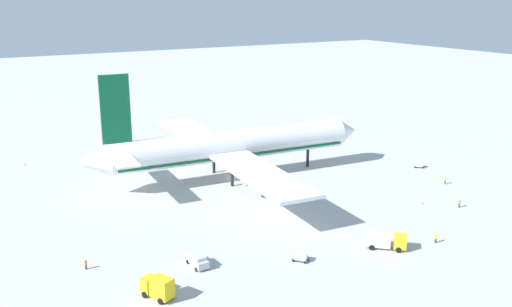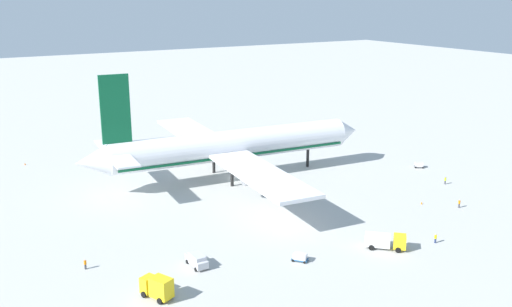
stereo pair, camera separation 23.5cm
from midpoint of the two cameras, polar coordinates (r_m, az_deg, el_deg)
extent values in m
plane|color=#B2B2AD|center=(129.95, -2.17, -2.41)|extent=(600.00, 600.00, 0.00)
cylinder|color=white|center=(127.77, -2.20, 0.89)|extent=(56.01, 11.11, 6.69)
cone|color=white|center=(142.35, 9.12, 2.24)|extent=(5.86, 6.96, 6.56)
cone|color=white|center=(119.25, -16.06, -0.80)|extent=(7.18, 6.87, 6.36)
cube|color=#0C5933|center=(117.81, -13.87, 4.34)|extent=(6.02, 0.98, 13.98)
cube|color=white|center=(125.78, -14.45, 0.79)|extent=(5.25, 11.07, 0.36)
cube|color=white|center=(113.71, -13.14, -0.69)|extent=(5.25, 11.07, 0.36)
cube|color=white|center=(144.60, -6.31, 2.15)|extent=(11.54, 32.83, 0.70)
cylinder|color=slate|center=(141.00, -5.24, 1.00)|extent=(5.41, 3.65, 3.25)
cube|color=white|center=(109.98, 0.55, -2.10)|extent=(11.54, 32.83, 0.70)
cylinder|color=slate|center=(115.13, -0.08, -2.31)|extent=(5.27, 3.67, 3.28)
cylinder|color=black|center=(137.90, 5.25, -0.44)|extent=(0.70, 0.70, 4.40)
cylinder|color=black|center=(133.00, -4.20, -1.03)|extent=(0.70, 0.70, 4.40)
cylinder|color=black|center=(123.56, -2.36, -2.31)|extent=(0.70, 0.70, 4.40)
cube|color=#0C5933|center=(128.25, -2.20, 0.10)|extent=(53.77, 10.60, 0.50)
cube|color=yellow|center=(96.44, 14.28, -8.54)|extent=(2.88, 2.88, 2.17)
cube|color=silver|center=(96.40, 12.13, -8.46)|extent=(4.41, 4.33, 2.01)
cube|color=black|center=(96.26, 14.72, -8.27)|extent=(1.26, 1.33, 0.95)
cylinder|color=black|center=(97.83, 14.11, -8.87)|extent=(0.86, 0.84, 0.90)
cylinder|color=black|center=(95.93, 14.12, -9.37)|extent=(0.86, 0.84, 0.90)
cylinder|color=black|center=(97.76, 11.60, -8.72)|extent=(0.86, 0.84, 0.90)
cylinder|color=black|center=(95.86, 11.56, -9.23)|extent=(0.86, 0.84, 0.90)
cube|color=yellow|center=(82.16, -10.69, -12.72)|extent=(2.43, 2.13, 2.26)
cube|color=yellow|center=(80.42, -9.39, -13.11)|extent=(3.06, 3.51, 2.78)
cube|color=black|center=(82.22, -10.96, -12.27)|extent=(1.57, 0.78, 1.00)
cylinder|color=black|center=(82.01, -11.09, -13.71)|extent=(0.65, 0.94, 0.90)
cylinder|color=black|center=(83.22, -10.07, -13.19)|extent=(0.65, 0.94, 0.90)
cylinder|color=black|center=(80.10, -9.53, -14.38)|extent=(0.65, 0.94, 0.90)
cylinder|color=black|center=(81.34, -8.51, -13.84)|extent=(0.65, 0.94, 0.90)
cube|color=silver|center=(89.20, -5.88, -10.64)|extent=(1.94, 4.68, 1.10)
cube|color=silver|center=(88.65, -5.83, -10.22)|extent=(1.73, 3.01, 0.55)
cylinder|color=black|center=(90.35, -6.84, -10.70)|extent=(0.23, 0.64, 0.64)
cylinder|color=black|center=(91.04, -5.77, -10.45)|extent=(0.23, 0.64, 0.64)
cylinder|color=black|center=(87.85, -5.98, -11.48)|extent=(0.23, 0.64, 0.64)
cylinder|color=black|center=(88.57, -4.88, -11.21)|extent=(0.23, 0.64, 0.64)
cube|color=#26598C|center=(90.81, 4.50, -10.52)|extent=(2.67, 2.82, 0.15)
cylinder|color=#333338|center=(90.46, 5.46, -10.65)|extent=(0.44, 0.51, 0.08)
cube|color=silver|center=(90.58, 4.50, -10.22)|extent=(2.31, 2.42, 0.92)
cylinder|color=black|center=(91.24, 5.20, -10.46)|extent=(0.35, 0.38, 0.40)
cylinder|color=black|center=(90.02, 4.96, -10.83)|extent=(0.35, 0.38, 0.40)
cylinder|color=black|center=(91.68, 4.03, -10.30)|extent=(0.35, 0.38, 0.40)
cylinder|color=black|center=(90.47, 3.78, -10.67)|extent=(0.35, 0.38, 0.40)
cube|color=#595B60|center=(142.69, 16.06, -1.26)|extent=(2.63, 2.48, 0.15)
cylinder|color=#333338|center=(142.91, 16.62, -1.27)|extent=(0.52, 0.43, 0.08)
cube|color=silver|center=(142.54, 16.07, -1.05)|extent=(2.26, 2.15, 0.93)
cylinder|color=black|center=(143.51, 16.35, -1.21)|extent=(0.39, 0.34, 0.40)
cylinder|color=black|center=(142.18, 16.43, -1.38)|extent=(0.39, 0.34, 0.40)
cylinder|color=black|center=(143.25, 15.68, -1.19)|extent=(0.39, 0.34, 0.40)
cylinder|color=black|center=(141.92, 15.75, -1.35)|extent=(0.39, 0.34, 0.40)
cylinder|color=#3F3F47|center=(118.58, 19.73, -4.94)|extent=(0.33, 0.33, 0.84)
cylinder|color=orange|center=(118.34, 19.77, -4.61)|extent=(0.42, 0.42, 0.63)
sphere|color=beige|center=(118.20, 19.79, -4.41)|extent=(0.23, 0.23, 0.23)
cylinder|color=#3F3F47|center=(91.73, -16.66, -10.81)|extent=(0.39, 0.39, 0.80)
cylinder|color=orange|center=(91.43, -16.69, -10.42)|extent=(0.49, 0.49, 0.60)
sphere|color=tan|center=(91.25, -16.71, -10.19)|extent=(0.22, 0.22, 0.22)
cylinder|color=navy|center=(101.18, 17.59, -8.32)|extent=(0.45, 0.45, 0.81)
cylinder|color=yellow|center=(100.90, 17.62, -7.95)|extent=(0.56, 0.56, 0.61)
sphere|color=beige|center=(100.74, 17.64, -7.74)|extent=(0.22, 0.22, 0.22)
cylinder|color=#3F3F47|center=(131.96, 18.47, -2.76)|extent=(0.41, 0.41, 0.83)
cylinder|color=#B2F219|center=(131.74, 18.49, -2.46)|extent=(0.52, 0.52, 0.62)
sphere|color=#8C6647|center=(131.61, 18.51, -2.28)|extent=(0.23, 0.23, 0.23)
cone|color=orange|center=(150.22, -22.11, -0.97)|extent=(0.36, 0.36, 0.55)
cone|color=orange|center=(118.26, 16.32, -4.77)|extent=(0.36, 0.36, 0.55)
cone|color=orange|center=(178.67, 1.99, 2.70)|extent=(0.36, 0.36, 0.55)
camera|label=1|loc=(0.12, -89.95, 0.01)|focal=39.91mm
camera|label=2|loc=(0.12, 90.05, -0.01)|focal=39.91mm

